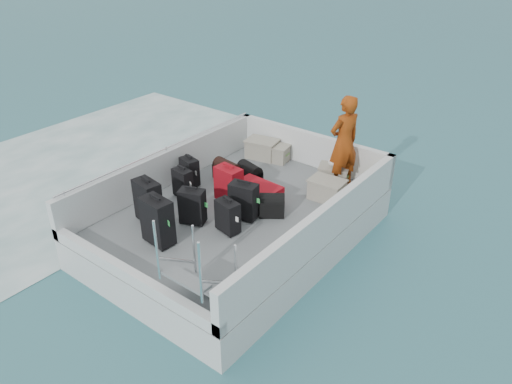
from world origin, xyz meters
TOP-DOWN VIEW (x-y plane):
  - ground at (0.00, 0.00)m, footprint 160.00×160.00m
  - wake_foam at (-4.80, 0.00)m, footprint 10.00×10.00m
  - ferry_hull at (0.00, 0.00)m, footprint 3.60×5.00m
  - deck at (0.00, 0.00)m, footprint 3.30×4.70m
  - deck_fittings at (0.35, -0.32)m, footprint 3.60×5.00m
  - suitcase_0 at (-0.97, -1.17)m, footprint 0.53×0.36m
  - suitcase_1 at (-1.12, -0.21)m, footprint 0.39×0.25m
  - suitcase_2 at (-1.36, 0.21)m, footprint 0.42×0.31m
  - suitcase_3 at (-0.36, -1.51)m, footprint 0.55×0.36m
  - suitcase_4 at (-0.35, -0.75)m, footprint 0.49×0.39m
  - suitcase_5 at (-0.35, 0.20)m, footprint 0.51×0.33m
  - suitcase_6 at (0.30, -0.59)m, footprint 0.45×0.31m
  - suitcase_7 at (0.23, -0.10)m, footprint 0.52×0.36m
  - suitcase_8 at (0.07, 0.48)m, footprint 0.88×0.60m
  - duffel_0 at (-0.93, 0.81)m, footprint 0.59×0.38m
  - duffel_1 at (-0.50, 0.99)m, footprint 0.56×0.42m
  - duffel_2 at (0.56, 0.28)m, footprint 0.52×0.50m
  - crate_0 at (-1.01, 2.07)m, footprint 0.70×0.55m
  - crate_1 at (-0.70, 2.12)m, footprint 0.60×0.47m
  - crate_2 at (0.79, 2.00)m, footprint 0.63×0.53m
  - crate_3 at (1.02, 1.35)m, footprint 0.62×0.45m
  - yellow_bag at (1.45, 2.20)m, footprint 0.28×0.26m
  - white_bag at (0.79, 2.00)m, footprint 0.24×0.24m
  - passenger at (0.96, 1.98)m, footprint 0.65×0.78m

SIDE VIEW (x-z plane):
  - ground at x=0.00m, z-range 0.00..0.00m
  - wake_foam at x=-4.80m, z-range 0.00..0.00m
  - ferry_hull at x=0.00m, z-range 0.00..0.60m
  - deck at x=0.00m, z-range 0.60..0.62m
  - yellow_bag at x=1.45m, z-range 0.62..0.84m
  - duffel_0 at x=-0.93m, z-range 0.62..0.94m
  - duffel_1 at x=-0.50m, z-range 0.62..0.94m
  - duffel_2 at x=0.56m, z-range 0.62..0.94m
  - crate_2 at x=0.79m, z-range 0.62..0.94m
  - crate_1 at x=-0.70m, z-range 0.62..0.95m
  - suitcase_8 at x=0.07m, z-range 0.62..0.96m
  - crate_3 at x=1.02m, z-range 0.62..0.98m
  - crate_0 at x=-1.01m, z-range 0.62..1.00m
  - suitcase_2 at x=-1.36m, z-range 0.62..1.17m
  - suitcase_1 at x=-1.12m, z-range 0.62..1.18m
  - suitcase_6 at x=0.30m, z-range 0.62..1.19m
  - suitcase_4 at x=-0.35m, z-range 0.62..1.25m
  - suitcase_7 at x=0.23m, z-range 0.62..1.28m
  - suitcase_5 at x=-0.35m, z-range 0.62..1.29m
  - deck_fittings at x=0.35m, z-range 0.54..1.44m
  - suitcase_0 at x=-0.97m, z-range 0.62..1.38m
  - suitcase_3 at x=-0.36m, z-range 0.62..1.41m
  - white_bag at x=0.79m, z-range 0.94..1.12m
  - passenger at x=0.96m, z-range 0.62..2.43m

